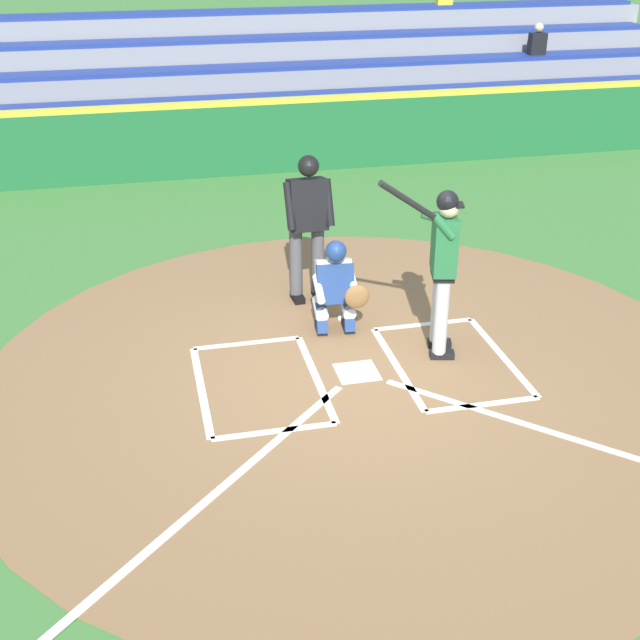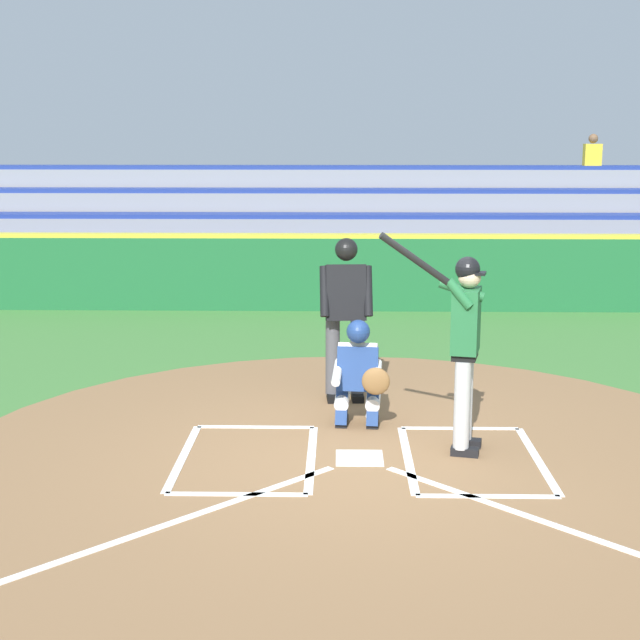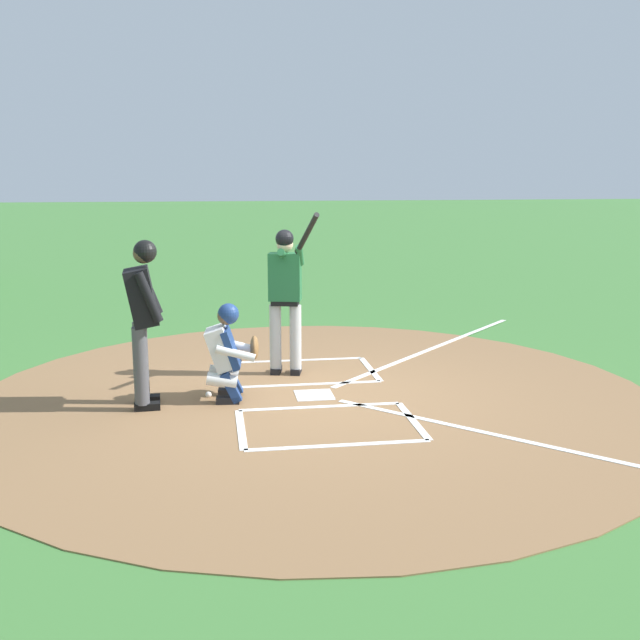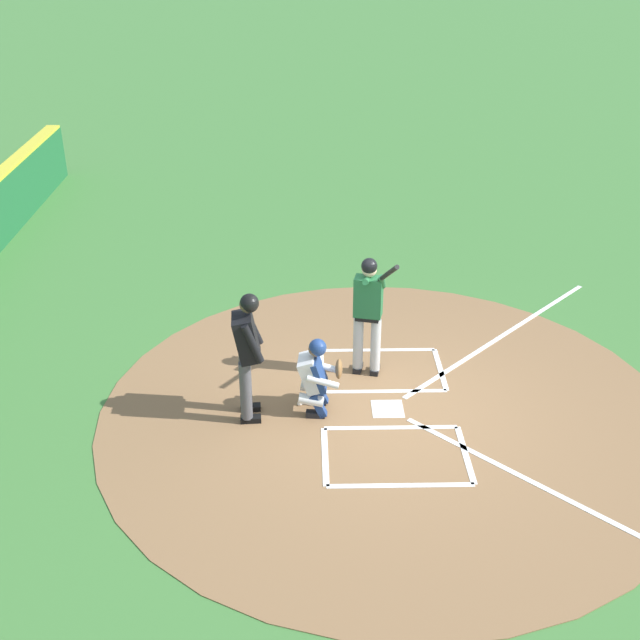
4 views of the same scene
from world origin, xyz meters
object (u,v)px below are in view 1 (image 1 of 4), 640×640
at_px(catcher, 336,285).
at_px(baseball, 340,318).
at_px(batter, 443,262).
at_px(plate_umpire, 308,218).

bearing_deg(catcher, baseball, -116.33).
distance_m(batter, baseball, 1.69).
bearing_deg(baseball, catcher, 63.67).
height_order(batter, baseball, batter).
xyz_separation_m(plate_umpire, baseball, (-0.25, 0.68, -1.04)).
distance_m(batter, plate_umpire, 2.01).
bearing_deg(catcher, batter, 141.38).
distance_m(catcher, plate_umpire, 1.05).
relative_size(plate_umpire, baseball, 25.20).
bearing_deg(batter, plate_umpire, -56.99).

